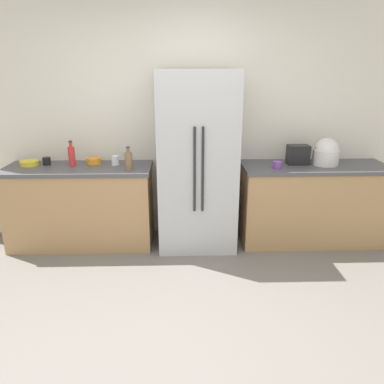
{
  "coord_description": "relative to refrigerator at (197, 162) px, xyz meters",
  "views": [
    {
      "loc": [
        -0.02,
        -2.26,
        1.88
      ],
      "look_at": [
        0.06,
        0.49,
        0.97
      ],
      "focal_mm": 35.06,
      "sensor_mm": 36.0,
      "label": 1
    }
  ],
  "objects": [
    {
      "name": "kitchen_back_panel",
      "position": [
        -0.15,
        0.39,
        0.51
      ],
      "size": [
        5.26,
        0.1,
        2.9
      ],
      "primitive_type": "cube",
      "color": "silver",
      "rests_on": "ground_plane"
    },
    {
      "name": "cup_a",
      "position": [
        0.84,
        -0.07,
        -0.02
      ],
      "size": [
        0.09,
        0.09,
        0.07
      ],
      "primitive_type": "cylinder",
      "color": "purple",
      "rests_on": "counter_right"
    },
    {
      "name": "bowl_b",
      "position": [
        -1.81,
        0.12,
        -0.03
      ],
      "size": [
        0.19,
        0.19,
        0.05
      ],
      "primitive_type": "cylinder",
      "color": "yellow",
      "rests_on": "counter_left"
    },
    {
      "name": "bottle_a",
      "position": [
        -1.34,
        0.09,
        0.06
      ],
      "size": [
        0.07,
        0.07,
        0.27
      ],
      "color": "red",
      "rests_on": "counter_left"
    },
    {
      "name": "rice_cooker",
      "position": [
        1.39,
        0.06,
        0.08
      ],
      "size": [
        0.28,
        0.28,
        0.29
      ],
      "color": "silver",
      "rests_on": "counter_right"
    },
    {
      "name": "bowl_a",
      "position": [
        -1.13,
        0.17,
        -0.02
      ],
      "size": [
        0.16,
        0.16,
        0.07
      ],
      "primitive_type": "cylinder",
      "color": "orange",
      "rests_on": "counter_left"
    },
    {
      "name": "bottle_b",
      "position": [
        -0.71,
        -0.09,
        0.04
      ],
      "size": [
        0.08,
        0.08,
        0.24
      ],
      "color": "brown",
      "rests_on": "counter_left"
    },
    {
      "name": "refrigerator",
      "position": [
        0.0,
        0.0,
        0.0
      ],
      "size": [
        0.82,
        0.67,
        1.88
      ],
      "color": "#B7BABF",
      "rests_on": "ground_plane"
    },
    {
      "name": "cup_b",
      "position": [
        -1.63,
        0.14,
        -0.01
      ],
      "size": [
        0.08,
        0.08,
        0.08
      ],
      "primitive_type": "cylinder",
      "color": "black",
      "rests_on": "counter_left"
    },
    {
      "name": "counter_left",
      "position": [
        -1.28,
        0.04,
        -0.5
      ],
      "size": [
        1.56,
        0.61,
        0.89
      ],
      "color": "tan",
      "rests_on": "ground_plane"
    },
    {
      "name": "cup_c",
      "position": [
        -0.88,
        0.11,
        -0.0
      ],
      "size": [
        0.08,
        0.08,
        0.1
      ],
      "primitive_type": "cylinder",
      "color": "white",
      "rests_on": "counter_left"
    },
    {
      "name": "toaster",
      "position": [
        1.1,
        0.1,
        0.05
      ],
      "size": [
        0.23,
        0.15,
        0.21
      ],
      "primitive_type": "cube",
      "color": "black",
      "rests_on": "counter_right"
    },
    {
      "name": "counter_right",
      "position": [
        1.29,
        0.04,
        -0.5
      ],
      "size": [
        1.58,
        0.61,
        0.89
      ],
      "color": "tan",
      "rests_on": "ground_plane"
    },
    {
      "name": "ground_plane",
      "position": [
        -0.15,
        -1.6,
        -0.94
      ],
      "size": [
        10.51,
        10.51,
        0.0
      ],
      "primitive_type": "plane",
      "color": "slate"
    }
  ]
}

